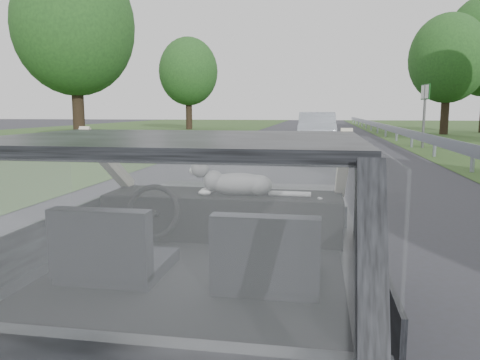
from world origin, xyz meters
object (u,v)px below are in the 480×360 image
at_px(subject_car, 202,261).
at_px(highway_sign, 424,116).
at_px(other_car, 317,129).
at_px(cat, 239,183).

xyz_separation_m(subject_car, highway_sign, (4.82, 17.84, 0.57)).
distance_m(subject_car, other_car, 18.11).
relative_size(subject_car, other_car, 0.90).
height_order(subject_car, other_car, other_car).
bearing_deg(cat, highway_sign, 71.07).
relative_size(subject_car, cat, 6.95).
relative_size(subject_car, highway_sign, 1.54).
distance_m(other_car, highway_sign, 4.36).
height_order(cat, highway_sign, highway_sign).
height_order(cat, other_car, other_car).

